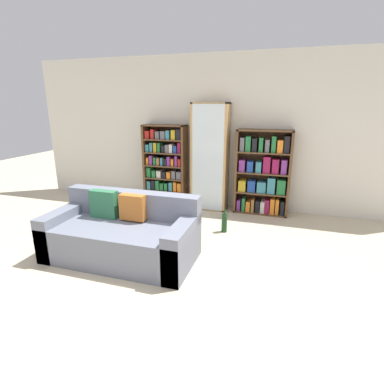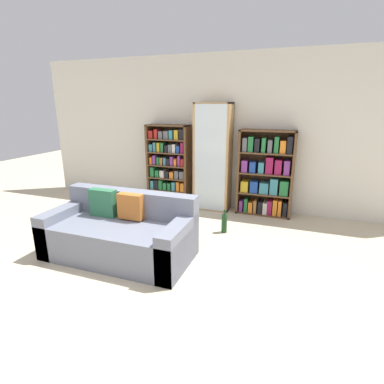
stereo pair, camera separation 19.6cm
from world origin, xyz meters
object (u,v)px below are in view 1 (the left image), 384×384
Objects in this scene: bookshelf_left at (166,166)px; couch at (122,235)px; display_cabinet at (210,157)px; bookshelf_right at (263,175)px; wine_bottle at (224,223)px.

couch is at bearing -82.68° from bookshelf_left.
couch is 2.31m from display_cabinet.
wine_bottle is (-0.46, -1.03, -0.54)m from bookshelf_right.
couch is 2.21m from bookshelf_left.
couch is 0.97× the size of display_cabinet.
bookshelf_left is at bearing 178.95° from display_cabinet.
couch is 1.22× the size of bookshelf_left.
couch is at bearing -125.40° from bookshelf_right.
display_cabinet is at bearing -179.04° from bookshelf_right.
display_cabinet reaches higher than couch.
couch reaches higher than wine_bottle.
bookshelf_left reaches higher than wine_bottle.
bookshelf_left is 1.80m from bookshelf_right.
wine_bottle is (1.35, -1.03, -0.58)m from bookshelf_left.
bookshelf_left is 0.89m from display_cabinet.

